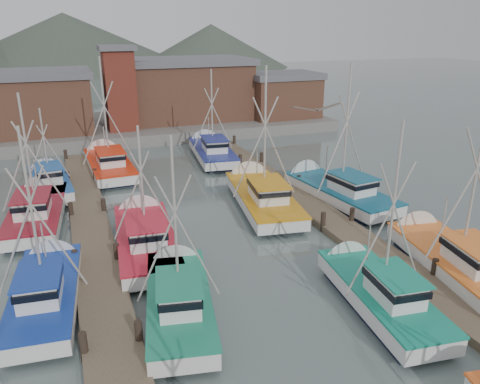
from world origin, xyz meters
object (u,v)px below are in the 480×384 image
object	(u,v)px
boat_4	(179,297)
boat_12	(108,163)
boat_8	(145,236)
lookout_tower	(120,88)

from	to	relation	value
boat_4	boat_12	world-z (taller)	boat_12
boat_8	boat_12	bearing A→B (deg)	96.26
boat_4	boat_8	distance (m)	6.62
boat_8	boat_12	world-z (taller)	boat_12
boat_8	boat_12	size ratio (longest dim) A/B	0.94
lookout_tower	boat_8	world-z (taller)	lookout_tower
boat_4	boat_8	world-z (taller)	boat_4
boat_8	boat_4	bearing A→B (deg)	-82.57
boat_12	lookout_tower	bearing A→B (deg)	73.85
lookout_tower	boat_4	bearing A→B (deg)	-93.47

